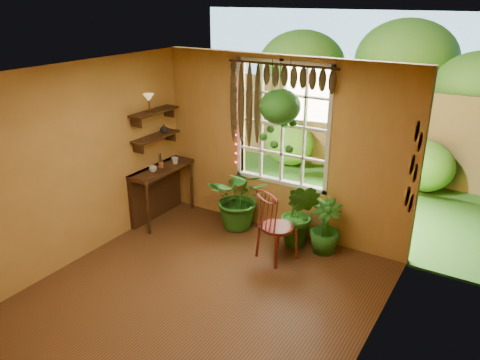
% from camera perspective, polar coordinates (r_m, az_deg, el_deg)
% --- Properties ---
extents(floor, '(4.50, 4.50, 0.00)m').
position_cam_1_polar(floor, '(5.90, -5.68, -14.60)').
color(floor, brown).
rests_on(floor, ground).
extents(ceiling, '(4.50, 4.50, 0.00)m').
position_cam_1_polar(ceiling, '(4.83, -6.89, 12.19)').
color(ceiling, silver).
rests_on(ceiling, wall_back).
extents(wall_back, '(4.00, 0.00, 4.00)m').
position_cam_1_polar(wall_back, '(7.01, 5.03, 3.90)').
color(wall_back, '#C28D42').
rests_on(wall_back, floor).
extents(wall_left, '(0.00, 4.50, 4.50)m').
position_cam_1_polar(wall_left, '(6.56, -20.23, 1.35)').
color(wall_left, '#C28D42').
rests_on(wall_left, floor).
extents(wall_right, '(0.00, 4.50, 4.50)m').
position_cam_1_polar(wall_right, '(4.41, 15.12, -8.13)').
color(wall_right, '#C28D42').
rests_on(wall_right, floor).
extents(window, '(1.52, 0.10, 1.86)m').
position_cam_1_polar(window, '(6.94, 5.24, 6.72)').
color(window, white).
rests_on(window, wall_back).
extents(valance_vine, '(1.70, 0.12, 1.10)m').
position_cam_1_polar(valance_vine, '(6.74, 4.28, 11.34)').
color(valance_vine, '#3E2711').
rests_on(valance_vine, window).
extents(string_lights, '(0.03, 0.03, 1.54)m').
position_cam_1_polar(string_lights, '(7.20, -0.53, 7.79)').
color(string_lights, '#FF2633').
rests_on(string_lights, window).
extents(wall_plates, '(0.04, 0.32, 1.10)m').
position_cam_1_polar(wall_plates, '(5.93, 20.31, 1.28)').
color(wall_plates, beige).
rests_on(wall_plates, wall_right).
extents(counter_ledge, '(0.40, 1.20, 0.90)m').
position_cam_1_polar(counter_ledge, '(7.79, -10.00, -0.73)').
color(counter_ledge, '#3E2711').
rests_on(counter_ledge, floor).
extents(shelf_lower, '(0.25, 0.90, 0.04)m').
position_cam_1_polar(shelf_lower, '(7.49, -10.23, 5.22)').
color(shelf_lower, '#3E2711').
rests_on(shelf_lower, wall_left).
extents(shelf_upper, '(0.25, 0.90, 0.04)m').
position_cam_1_polar(shelf_upper, '(7.39, -10.43, 8.20)').
color(shelf_upper, '#3E2711').
rests_on(shelf_upper, wall_left).
extents(backyard, '(14.00, 10.00, 12.00)m').
position_cam_1_polar(backyard, '(11.17, 17.09, 9.43)').
color(backyard, '#28631C').
rests_on(backyard, ground).
extents(windsor_chair, '(0.60, 0.61, 1.23)m').
position_cam_1_polar(windsor_chair, '(6.57, 4.35, -6.82)').
color(windsor_chair, maroon).
rests_on(windsor_chair, floor).
extents(potted_plant_left, '(1.14, 1.07, 1.03)m').
position_cam_1_polar(potted_plant_left, '(7.34, -0.01, -2.16)').
color(potted_plant_left, '#224E15').
rests_on(potted_plant_left, floor).
extents(potted_plant_mid, '(0.57, 0.46, 1.03)m').
position_cam_1_polar(potted_plant_mid, '(6.85, 7.29, -4.19)').
color(potted_plant_mid, '#224E15').
rests_on(potted_plant_mid, floor).
extents(potted_plant_right, '(0.54, 0.54, 0.80)m').
position_cam_1_polar(potted_plant_right, '(6.80, 10.32, -5.64)').
color(potted_plant_right, '#224E15').
rests_on(potted_plant_right, floor).
extents(hanging_basket, '(0.57, 0.57, 1.28)m').
position_cam_1_polar(hanging_basket, '(6.51, 4.88, 8.22)').
color(hanging_basket, black).
rests_on(hanging_basket, ceiling).
extents(cup_a, '(0.14, 0.14, 0.10)m').
position_cam_1_polar(cup_a, '(7.42, -10.57, 1.34)').
color(cup_a, silver).
rests_on(cup_a, counter_ledge).
extents(cup_b, '(0.15, 0.15, 0.11)m').
position_cam_1_polar(cup_b, '(7.71, -7.92, 2.36)').
color(cup_b, beige).
rests_on(cup_b, counter_ledge).
extents(brush_jar, '(0.08, 0.08, 0.31)m').
position_cam_1_polar(brush_jar, '(7.55, -9.65, 2.37)').
color(brush_jar, brown).
rests_on(brush_jar, counter_ledge).
extents(shelf_vase, '(0.14, 0.14, 0.14)m').
position_cam_1_polar(shelf_vase, '(7.61, -9.23, 6.23)').
color(shelf_vase, '#B2AD99').
rests_on(shelf_vase, shelf_lower).
extents(tiffany_lamp, '(0.17, 0.17, 0.28)m').
position_cam_1_polar(tiffany_lamp, '(7.25, -11.07, 9.70)').
color(tiffany_lamp, brown).
rests_on(tiffany_lamp, shelf_upper).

